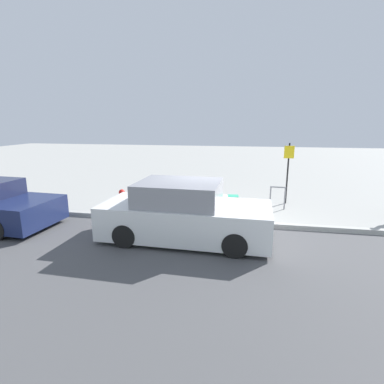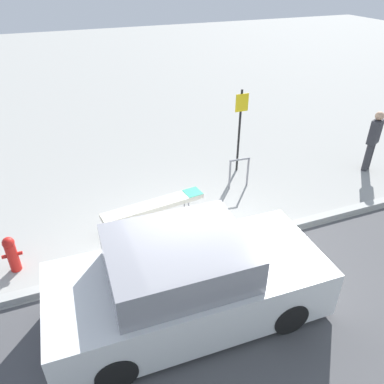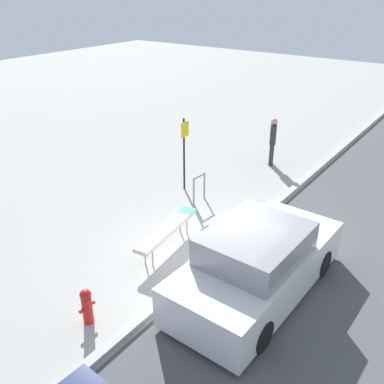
% 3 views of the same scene
% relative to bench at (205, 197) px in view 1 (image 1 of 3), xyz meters
% --- Properties ---
extents(ground_plane, '(60.00, 60.00, 0.00)m').
position_rel_bench_xyz_m(ground_plane, '(0.46, -1.21, -0.52)').
color(ground_plane, '#9E9E99').
extents(road_strip, '(60.00, 10.00, 0.01)m').
position_rel_bench_xyz_m(road_strip, '(0.46, -6.36, -0.52)').
color(road_strip, '#4C4C4F').
rests_on(road_strip, ground_plane).
extents(curb, '(60.00, 0.20, 0.13)m').
position_rel_bench_xyz_m(curb, '(0.46, -1.21, -0.46)').
color(curb, '#A8A8A3').
rests_on(curb, ground_plane).
extents(bench, '(2.33, 0.66, 0.59)m').
position_rel_bench_xyz_m(bench, '(0.00, 0.00, 0.00)').
color(bench, '#99999E').
rests_on(bench, ground_plane).
extents(bike_rack, '(0.55, 0.08, 0.83)m').
position_rel_bench_xyz_m(bike_rack, '(2.49, 0.81, -0.02)').
color(bike_rack, gray).
rests_on(bike_rack, ground_plane).
extents(sign_post, '(0.36, 0.08, 2.30)m').
position_rel_bench_xyz_m(sign_post, '(2.89, 1.64, 0.86)').
color(sign_post, black).
rests_on(sign_post, ground_plane).
extents(fire_hydrant, '(0.36, 0.22, 0.77)m').
position_rel_bench_xyz_m(fire_hydrant, '(-2.89, -0.38, -0.11)').
color(fire_hydrant, red).
rests_on(fire_hydrant, ground_plane).
extents(parked_car_near, '(4.45, 2.01, 1.55)m').
position_rel_bench_xyz_m(parked_car_near, '(-0.20, -2.55, 0.17)').
color(parked_car_near, black).
rests_on(parked_car_near, ground_plane).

